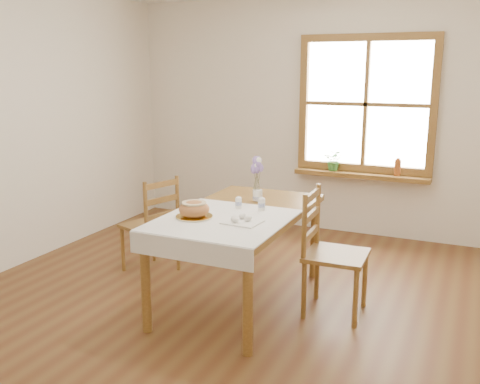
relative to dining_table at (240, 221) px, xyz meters
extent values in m
plane|color=brown|center=(0.00, -0.30, -0.66)|extent=(5.00, 5.00, 0.00)
cube|color=silver|center=(0.00, 2.20, 0.64)|extent=(4.50, 0.10, 2.60)
cube|color=olive|center=(0.50, 2.16, 1.48)|extent=(1.46, 0.08, 0.08)
cube|color=olive|center=(0.50, 2.16, 0.10)|extent=(1.46, 0.08, 0.08)
cube|color=olive|center=(-0.19, 2.16, 0.79)|extent=(0.08, 0.08, 1.30)
cube|color=olive|center=(1.19, 2.16, 0.79)|extent=(0.08, 0.08, 1.30)
cube|color=olive|center=(0.50, 2.16, 0.79)|extent=(0.04, 0.06, 1.30)
cube|color=olive|center=(0.50, 2.16, 0.79)|extent=(1.30, 0.06, 0.04)
cube|color=white|center=(0.50, 2.19, 0.79)|extent=(1.30, 0.01, 1.30)
cube|color=olive|center=(0.50, 2.10, 0.03)|extent=(1.46, 0.20, 0.05)
cube|color=olive|center=(0.00, 0.00, 0.06)|extent=(0.90, 1.60, 0.05)
cylinder|color=olive|center=(-0.39, -0.74, -0.31)|extent=(0.07, 0.07, 0.70)
cylinder|color=olive|center=(0.39, -0.74, -0.31)|extent=(0.07, 0.07, 0.70)
cylinder|color=olive|center=(-0.39, 0.74, -0.31)|extent=(0.07, 0.07, 0.70)
cylinder|color=olive|center=(0.39, 0.74, -0.31)|extent=(0.07, 0.07, 0.70)
cube|color=white|center=(0.00, -0.30, 0.09)|extent=(0.91, 0.99, 0.01)
cylinder|color=white|center=(-0.21, -0.35, 0.10)|extent=(0.27, 0.27, 0.01)
ellipsoid|color=#A9693C|center=(-0.21, -0.35, 0.17)|extent=(0.23, 0.23, 0.12)
cube|color=white|center=(0.16, -0.32, 0.10)|extent=(0.27, 0.23, 0.01)
cylinder|color=white|center=(-0.03, 0.03, 0.14)|extent=(0.06, 0.06, 0.10)
cylinder|color=white|center=(0.16, 0.04, 0.15)|extent=(0.07, 0.07, 0.11)
cylinder|color=white|center=(0.01, 0.33, 0.13)|extent=(0.10, 0.10, 0.09)
imported|color=#377830|center=(0.20, 2.10, 0.14)|extent=(0.24, 0.26, 0.18)
cylinder|color=#974A1B|center=(0.88, 2.10, 0.15)|extent=(0.09, 0.09, 0.19)
camera|label=1|loc=(1.65, -3.65, 1.17)|focal=40.00mm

